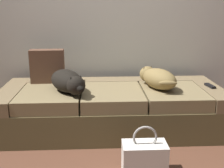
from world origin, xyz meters
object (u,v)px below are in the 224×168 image
at_px(throw_pillow, 47,66).
at_px(dog_dark, 68,81).
at_px(handbag, 144,158).
at_px(couch, 112,108).
at_px(dog_tan, 157,78).
at_px(tv_remote, 210,86).

bearing_deg(throw_pillow, dog_dark, -55.53).
bearing_deg(handbag, couch, 103.66).
relative_size(dog_tan, tv_remote, 3.59).
relative_size(throw_pillow, handbag, 0.90).
height_order(dog_dark, handbag, dog_dark).
height_order(couch, tv_remote, tv_remote).
xyz_separation_m(dog_dark, tv_remote, (1.37, 0.10, -0.09)).
height_order(couch, throw_pillow, throw_pillow).
distance_m(couch, tv_remote, 0.99).
height_order(dog_dark, dog_tan, dog_dark).
height_order(tv_remote, throw_pillow, throw_pillow).
xyz_separation_m(tv_remote, throw_pillow, (-1.61, 0.25, 0.16)).
distance_m(couch, throw_pillow, 0.79).
xyz_separation_m(dog_tan, throw_pillow, (-1.08, 0.25, 0.07)).
bearing_deg(handbag, throw_pillow, 129.15).
distance_m(dog_dark, dog_tan, 0.85).
relative_size(dog_tan, handbag, 1.43).
bearing_deg(throw_pillow, couch, -19.35).
bearing_deg(handbag, dog_tan, 73.06).
xyz_separation_m(dog_tan, tv_remote, (0.53, -0.00, -0.09)).
height_order(dog_dark, throw_pillow, throw_pillow).
xyz_separation_m(couch, tv_remote, (0.96, -0.03, 0.22)).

